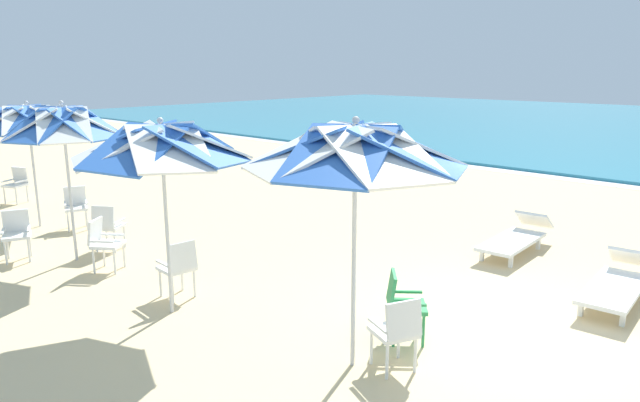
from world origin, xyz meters
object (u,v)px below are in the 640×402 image
Objects in this scene: beach_umbrella_3 at (28,119)px; plastic_chair_6 at (76,205)px; sun_lounger_0 at (618,283)px; sun_lounger_1 at (516,237)px; plastic_chair_2 at (179,265)px; plastic_chair_5 at (104,241)px; beach_umbrella_0 at (355,149)px; beach_umbrella_1 at (162,145)px; plastic_chair_4 at (16,232)px; plastic_chair_1 at (397,329)px; plastic_chair_0 at (402,302)px; plastic_chair_8 at (17,183)px; plastic_chair_3 at (107,224)px; beach_umbrella_2 at (63,125)px.

beach_umbrella_3 is 1.94m from plastic_chair_6.
sun_lounger_1 is (-2.04, 1.16, 0.00)m from sun_lounger_0.
plastic_chair_5 is (-1.91, -0.16, 0.00)m from plastic_chair_2.
beach_umbrella_1 is at bearing -167.83° from beach_umbrella_0.
beach_umbrella_0 is 1.05× the size of beach_umbrella_1.
beach_umbrella_1 is 4.30m from plastic_chair_4.
beach_umbrella_0 reaches higher than plastic_chair_1.
plastic_chair_0 is at bearing 120.95° from plastic_chair_1.
beach_umbrella_3 is 3.20m from plastic_chair_8.
sun_lounger_1 is at bearing 94.80° from beach_umbrella_0.
sun_lounger_1 is (5.45, 4.97, -0.22)m from plastic_chair_3.
plastic_chair_8 reaches higher than sun_lounger_1.
beach_umbrella_0 is at bearing -3.21° from plastic_chair_6.
sun_lounger_0 is at bearing 15.20° from plastic_chair_8.
beach_umbrella_3 is at bearing 170.36° from beach_umbrella_2.
beach_umbrella_0 reaches higher than plastic_chair_6.
plastic_chair_5 is 1.00× the size of plastic_chair_6.
sun_lounger_0 is at bearing 21.54° from beach_umbrella_3.
beach_umbrella_1 is at bearing -13.00° from plastic_chair_3.
beach_umbrella_0 is 4.79m from sun_lounger_0.
plastic_chair_8 is (-8.43, 1.08, -1.80)m from beach_umbrella_1.
plastic_chair_6 is (-7.85, -0.43, 0.00)m from plastic_chair_0.
plastic_chair_1 is at bearing 11.08° from plastic_chair_4.
plastic_chair_8 is (-11.15, 0.49, -1.94)m from beach_umbrella_0.
beach_umbrella_2 is 1.25× the size of sun_lounger_0.
plastic_chair_0 is at bearing 3.14° from plastic_chair_6.
plastic_chair_4 and plastic_chair_5 have the same top height.
plastic_chair_4 is 0.33× the size of beach_umbrella_3.
plastic_chair_0 and plastic_chair_2 have the same top height.
plastic_chair_2 is at bearing -116.17° from sun_lounger_1.
beach_umbrella_3 is 9.79m from sun_lounger_1.
plastic_chair_1 is 0.40× the size of sun_lounger_1.
plastic_chair_8 is at bearing 177.47° from beach_umbrella_0.
beach_umbrella_1 is at bearing -152.33° from plastic_chair_0.
plastic_chair_3 is 1.00× the size of plastic_chair_5.
plastic_chair_4 is at bearing -19.87° from plastic_chair_8.
plastic_chair_6 is 3.36m from plastic_chair_8.
sun_lounger_1 is (2.29, 5.70, -2.02)m from beach_umbrella_1.
plastic_chair_0 and plastic_chair_5 have the same top height.
plastic_chair_4 is 1.79m from plastic_chair_5.
plastic_chair_3 is 3.17m from beach_umbrella_3.
beach_umbrella_1 reaches higher than sun_lounger_0.
beach_umbrella_3 reaches higher than plastic_chair_5.
plastic_chair_0 is 1.00× the size of plastic_chair_3.
sun_lounger_0 is (7.49, 3.82, -0.22)m from plastic_chair_3.
beach_umbrella_2 is 3.16× the size of plastic_chair_4.
beach_umbrella_3 reaches higher than sun_lounger_0.
sun_lounger_0 and sun_lounger_1 have the same top height.
sun_lounger_0 is (4.66, 4.19, -0.22)m from plastic_chair_2.
plastic_chair_4 is at bearing -148.01° from sun_lounger_0.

